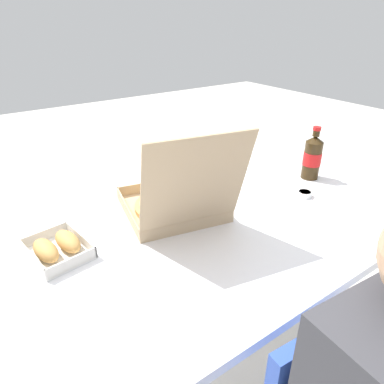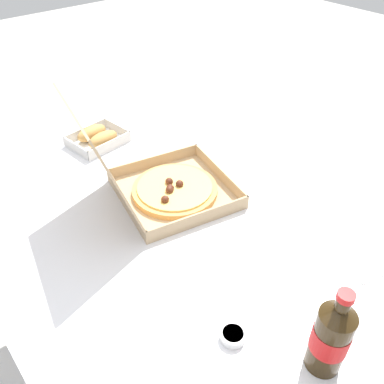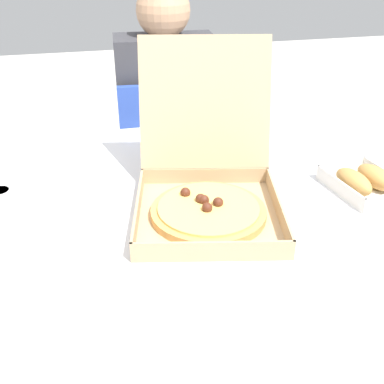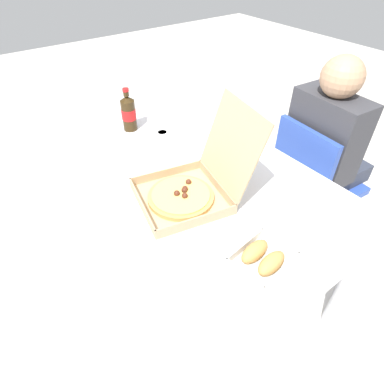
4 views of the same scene
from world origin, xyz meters
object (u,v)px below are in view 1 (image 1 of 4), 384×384
Objects in this scene: cola_bottle at (312,157)px; dipping_sauce_cup at (305,194)px; paper_menu at (232,160)px; bread_side_box at (57,247)px; pizza_box_open at (176,202)px.

dipping_sauce_cup is (0.16, 0.10, -0.08)m from cola_bottle.
paper_menu is at bearing -67.59° from cola_bottle.
bread_side_box is at bearing -4.07° from cola_bottle.
paper_menu is at bearing -163.63° from bread_side_box.
pizza_box_open is 2.33× the size of paper_menu.
cola_bottle reaches higher than dipping_sauce_cup.
pizza_box_open reaches higher than bread_side_box.
cola_bottle is 4.00× the size of dipping_sauce_cup.
cola_bottle is at bearing 126.43° from paper_menu.
pizza_box_open reaches higher than cola_bottle.
cola_bottle is (-1.04, 0.07, 0.07)m from bread_side_box.
pizza_box_open is at bearing 42.69° from paper_menu.
cola_bottle is at bearing 175.93° from bread_side_box.
bread_side_box is 0.99× the size of paper_menu.
pizza_box_open is 8.73× the size of dipping_sauce_cup.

